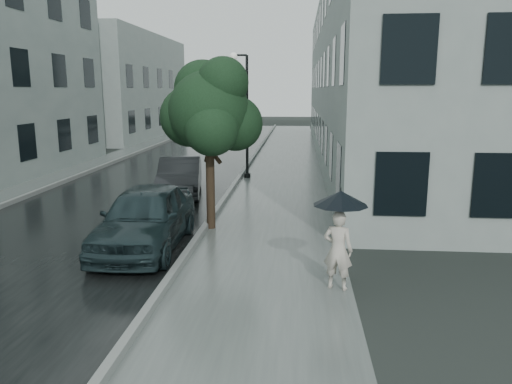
# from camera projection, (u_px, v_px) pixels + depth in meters

# --- Properties ---
(ground) EXTENTS (120.00, 120.00, 0.00)m
(ground) POSITION_uv_depth(u_px,v_px,m) (253.00, 268.00, 10.67)
(ground) COLOR black
(ground) RESTS_ON ground
(sidewalk) EXTENTS (3.50, 60.00, 0.01)m
(sidewalk) POSITION_uv_depth(u_px,v_px,m) (283.00, 174.00, 22.36)
(sidewalk) COLOR slate
(sidewalk) RESTS_ON ground
(kerb_near) EXTENTS (0.15, 60.00, 0.15)m
(kerb_near) POSITION_uv_depth(u_px,v_px,m) (243.00, 172.00, 22.50)
(kerb_near) COLOR slate
(kerb_near) RESTS_ON ground
(asphalt_road) EXTENTS (6.85, 60.00, 0.00)m
(asphalt_road) POSITION_uv_depth(u_px,v_px,m) (167.00, 173.00, 22.81)
(asphalt_road) COLOR black
(asphalt_road) RESTS_ON ground
(kerb_far) EXTENTS (0.15, 60.00, 0.15)m
(kerb_far) POSITION_uv_depth(u_px,v_px,m) (93.00, 170.00, 23.09)
(kerb_far) COLOR slate
(kerb_far) RESTS_ON ground
(sidewalk_far) EXTENTS (1.70, 60.00, 0.01)m
(sidewalk_far) POSITION_uv_depth(u_px,v_px,m) (74.00, 171.00, 23.18)
(sidewalk_far) COLOR #4C5451
(sidewalk_far) RESTS_ON ground
(building_near) EXTENTS (7.02, 36.00, 9.00)m
(building_near) POSITION_uv_depth(u_px,v_px,m) (380.00, 76.00, 28.32)
(building_near) COLOR gray
(building_near) RESTS_ON ground
(building_far_b) EXTENTS (7.02, 18.00, 8.00)m
(building_far_b) POSITION_uv_depth(u_px,v_px,m) (118.00, 86.00, 40.30)
(building_far_b) COLOR gray
(building_far_b) RESTS_ON ground
(pedestrian) EXTENTS (0.64, 0.52, 1.53)m
(pedestrian) POSITION_uv_depth(u_px,v_px,m) (338.00, 250.00, 9.39)
(pedestrian) COLOR beige
(pedestrian) RESTS_ON sidewalk
(umbrella) EXTENTS (1.04, 1.04, 1.02)m
(umbrella) POSITION_uv_depth(u_px,v_px,m) (341.00, 198.00, 9.24)
(umbrella) COLOR black
(umbrella) RESTS_ON ground
(street_tree) EXTENTS (2.79, 2.54, 4.58)m
(street_tree) POSITION_uv_depth(u_px,v_px,m) (210.00, 110.00, 13.15)
(street_tree) COLOR #332619
(street_tree) RESTS_ON ground
(lamp_post) EXTENTS (0.85, 0.32, 5.23)m
(lamp_post) POSITION_uv_depth(u_px,v_px,m) (243.00, 108.00, 20.93)
(lamp_post) COLOR black
(lamp_post) RESTS_ON ground
(car_near) EXTENTS (1.88, 4.47, 1.51)m
(car_near) POSITION_uv_depth(u_px,v_px,m) (146.00, 217.00, 11.85)
(car_near) COLOR #1B2B2E
(car_near) RESTS_ON ground
(car_far) EXTENTS (2.10, 4.28, 1.35)m
(car_far) POSITION_uv_depth(u_px,v_px,m) (180.00, 176.00, 17.89)
(car_far) COLOR black
(car_far) RESTS_ON ground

